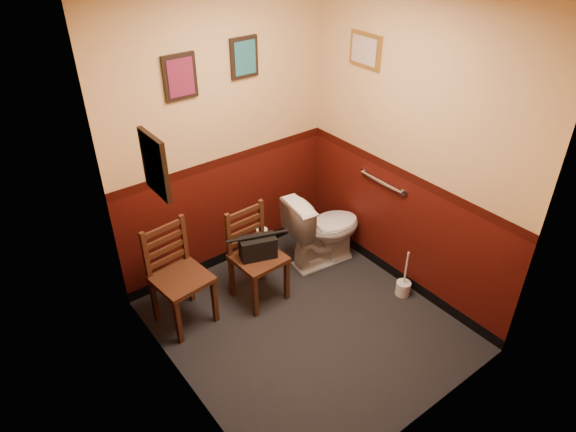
# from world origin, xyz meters

# --- Properties ---
(floor) EXTENTS (2.20, 2.40, 0.00)m
(floor) POSITION_xyz_m (0.00, 0.00, 0.00)
(floor) COLOR black
(floor) RESTS_ON ground
(wall_back) EXTENTS (2.20, 0.00, 2.70)m
(wall_back) POSITION_xyz_m (0.00, 1.20, 1.35)
(wall_back) COLOR #3E0D08
(wall_back) RESTS_ON ground
(wall_front) EXTENTS (2.20, 0.00, 2.70)m
(wall_front) POSITION_xyz_m (0.00, -1.20, 1.35)
(wall_front) COLOR #3E0D08
(wall_front) RESTS_ON ground
(wall_left) EXTENTS (0.00, 2.40, 2.70)m
(wall_left) POSITION_xyz_m (-1.10, 0.00, 1.35)
(wall_left) COLOR #3E0D08
(wall_left) RESTS_ON ground
(wall_right) EXTENTS (0.00, 2.40, 2.70)m
(wall_right) POSITION_xyz_m (1.10, 0.00, 1.35)
(wall_right) COLOR #3E0D08
(wall_right) RESTS_ON ground
(grab_bar) EXTENTS (0.05, 0.56, 0.06)m
(grab_bar) POSITION_xyz_m (1.07, 0.25, 0.95)
(grab_bar) COLOR silver
(grab_bar) RESTS_ON wall_right
(framed_print_back_a) EXTENTS (0.28, 0.04, 0.36)m
(framed_print_back_a) POSITION_xyz_m (-0.35, 1.18, 1.95)
(framed_print_back_a) COLOR black
(framed_print_back_a) RESTS_ON wall_back
(framed_print_back_b) EXTENTS (0.26, 0.04, 0.34)m
(framed_print_back_b) POSITION_xyz_m (0.25, 1.18, 2.00)
(framed_print_back_b) COLOR black
(framed_print_back_b) RESTS_ON wall_back
(framed_print_left) EXTENTS (0.04, 0.30, 0.38)m
(framed_print_left) POSITION_xyz_m (-1.08, 0.10, 1.85)
(framed_print_left) COLOR black
(framed_print_left) RESTS_ON wall_left
(framed_print_right) EXTENTS (0.04, 0.34, 0.28)m
(framed_print_right) POSITION_xyz_m (1.08, 0.60, 2.05)
(framed_print_right) COLOR olive
(framed_print_right) RESTS_ON wall_right
(toilet) EXTENTS (0.82, 0.52, 0.75)m
(toilet) POSITION_xyz_m (0.72, 0.62, 0.38)
(toilet) COLOR white
(toilet) RESTS_ON floor
(toilet_brush) EXTENTS (0.13, 0.13, 0.48)m
(toilet_brush) POSITION_xyz_m (0.98, -0.23, 0.08)
(toilet_brush) COLOR silver
(toilet_brush) RESTS_ON floor
(chair_left) EXTENTS (0.47, 0.47, 0.92)m
(chair_left) POSITION_xyz_m (-0.78, 0.73, 0.46)
(chair_left) COLOR #482615
(chair_left) RESTS_ON floor
(chair_right) EXTENTS (0.43, 0.43, 0.89)m
(chair_right) POSITION_xyz_m (-0.10, 0.59, 0.44)
(chair_right) COLOR #482615
(chair_right) RESTS_ON floor
(handbag) EXTENTS (0.35, 0.25, 0.23)m
(handbag) POSITION_xyz_m (-0.10, 0.55, 0.56)
(handbag) COLOR black
(handbag) RESTS_ON chair_right
(tp_stack) EXTENTS (0.23, 0.14, 0.40)m
(tp_stack) POSITION_xyz_m (0.22, 0.95, 0.17)
(tp_stack) COLOR silver
(tp_stack) RESTS_ON floor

